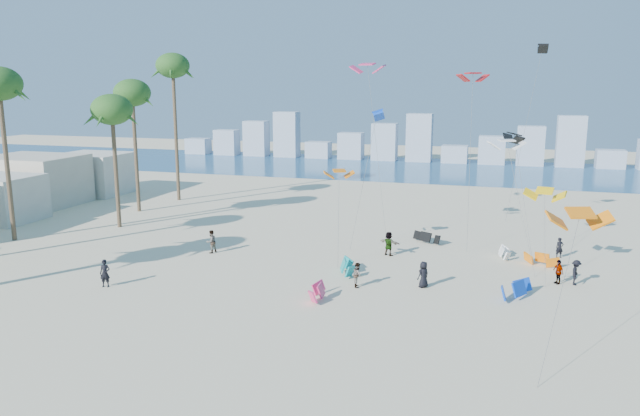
# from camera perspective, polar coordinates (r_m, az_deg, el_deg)

# --- Properties ---
(ground) EXTENTS (220.00, 220.00, 0.00)m
(ground) POSITION_cam_1_polar(r_m,az_deg,el_deg) (32.57, -13.65, -12.94)
(ground) COLOR beige
(ground) RESTS_ON ground
(ocean) EXTENTS (220.00, 220.00, 0.00)m
(ocean) POSITION_cam_1_polar(r_m,az_deg,el_deg) (99.51, 7.69, 3.72)
(ocean) COLOR navy
(ocean) RESTS_ON ground
(kitesurfer_near) EXTENTS (0.78, 0.62, 1.88)m
(kitesurfer_near) POSITION_cam_1_polar(r_m,az_deg,el_deg) (43.19, -19.58, -5.81)
(kitesurfer_near) COLOR black
(kitesurfer_near) RESTS_ON ground
(kitesurfer_mid) EXTENTS (0.82, 0.95, 1.66)m
(kitesurfer_mid) POSITION_cam_1_polar(r_m,az_deg,el_deg) (40.86, 3.57, -6.29)
(kitesurfer_mid) COLOR gray
(kitesurfer_mid) RESTS_ON ground
(kitesurfers_far) EXTENTS (28.19, 10.99, 1.92)m
(kitesurfers_far) POSITION_cam_1_polar(r_m,az_deg,el_deg) (45.59, 9.20, -4.42)
(kitesurfers_far) COLOR black
(kitesurfers_far) RESTS_ON ground
(grounded_kites) EXTENTS (16.29, 18.39, 1.03)m
(grounded_kites) POSITION_cam_1_polar(r_m,az_deg,el_deg) (44.52, 11.61, -5.51)
(grounded_kites) COLOR #DF316F
(grounded_kites) RESTS_ON ground
(flying_kites) EXTENTS (32.52, 39.06, 17.66)m
(flying_kites) POSITION_cam_1_polar(r_m,az_deg,el_deg) (49.38, 15.67, 8.38)
(flying_kites) COLOR orange
(flying_kites) RESTS_ON ground
(palm_row) EXTENTS (9.57, 44.80, 16.88)m
(palm_row) POSITION_cam_1_polar(r_m,az_deg,el_deg) (55.89, -25.51, 9.33)
(palm_row) COLOR brown
(palm_row) RESTS_ON ground
(distant_skyline) EXTENTS (85.00, 3.00, 8.40)m
(distant_skyline) POSITION_cam_1_polar(r_m,az_deg,el_deg) (109.16, 7.96, 6.03)
(distant_skyline) COLOR #9EADBF
(distant_skyline) RESTS_ON ground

